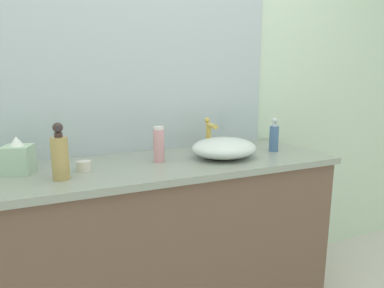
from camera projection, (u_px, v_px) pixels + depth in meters
bathroom_wall_rear at (140, 74)px, 1.80m from camera, size 6.00×0.06×2.60m
vanity_counter at (160, 247)px, 1.67m from camera, size 1.75×0.57×0.88m
wall_mirror_panel at (140, 62)px, 1.75m from camera, size 1.51×0.01×0.96m
sink_basin at (224, 148)px, 1.67m from camera, size 0.33×0.29×0.10m
faucet at (209, 132)px, 1.81m from camera, size 0.03×0.12×0.18m
soap_dispenser at (60, 155)px, 1.30m from camera, size 0.07×0.07×0.23m
lotion_bottle at (274, 137)px, 1.81m from camera, size 0.05×0.05×0.19m
perfume_bottle at (158, 145)px, 1.57m from camera, size 0.05×0.05×0.17m
tissue_box at (18, 158)px, 1.39m from camera, size 0.14×0.14×0.16m
candle_jar at (84, 166)px, 1.43m from camera, size 0.06×0.06×0.04m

